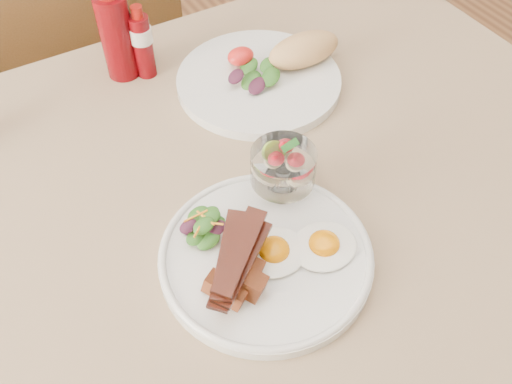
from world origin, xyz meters
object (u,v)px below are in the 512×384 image
object	(u,v)px
chair_far	(87,76)
second_plate	(270,72)
main_plate	(266,257)
hot_sauce_bottle	(142,43)
ketchup_bottle	(117,35)
fruit_cup	(283,167)
table	(209,233)

from	to	relation	value
chair_far	second_plate	xyz separation A→B (m)	(0.22, -0.48, 0.25)
main_plate	hot_sauce_bottle	world-z (taller)	hot_sauce_bottle
hot_sauce_bottle	ketchup_bottle	bearing A→B (deg)	146.73
fruit_cup	hot_sauce_bottle	bearing A→B (deg)	98.18
table	ketchup_bottle	world-z (taller)	ketchup_bottle
ketchup_bottle	hot_sauce_bottle	bearing A→B (deg)	-33.27
second_plate	hot_sauce_bottle	bearing A→B (deg)	144.52
table	second_plate	bearing A→B (deg)	39.79
chair_far	second_plate	size ratio (longest dim) A/B	3.02
main_plate	ketchup_bottle	bearing A→B (deg)	91.50
ketchup_bottle	fruit_cup	bearing A→B (deg)	-77.40
table	second_plate	xyz separation A→B (m)	(0.22, 0.18, 0.11)
main_plate	second_plate	xyz separation A→B (m)	(0.20, 0.32, 0.01)
second_plate	hot_sauce_bottle	world-z (taller)	hot_sauce_bottle
chair_far	fruit_cup	bearing A→B (deg)	-82.65
main_plate	fruit_cup	distance (m)	0.12
ketchup_bottle	second_plate	bearing A→B (deg)	-35.13
fruit_cup	table	bearing A→B (deg)	147.83
table	fruit_cup	world-z (taller)	fruit_cup
main_plate	ketchup_bottle	size ratio (longest dim) A/B	1.68
chair_far	second_plate	world-z (taller)	chair_far
table	chair_far	bearing A→B (deg)	90.00
table	fruit_cup	bearing A→B (deg)	-32.17
hot_sauce_bottle	table	bearing A→B (deg)	-97.58
chair_far	hot_sauce_bottle	bearing A→B (deg)	-83.49
table	fruit_cup	xyz separation A→B (m)	(0.09, -0.06, 0.15)
fruit_cup	ketchup_bottle	bearing A→B (deg)	102.60
table	ketchup_bottle	xyz separation A→B (m)	(0.01, 0.33, 0.17)
chair_far	hot_sauce_bottle	distance (m)	0.46
hot_sauce_bottle	fruit_cup	bearing A→B (deg)	-81.82
table	second_plate	world-z (taller)	second_plate
main_plate	second_plate	bearing A→B (deg)	58.23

